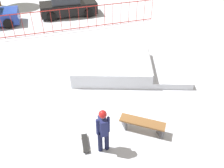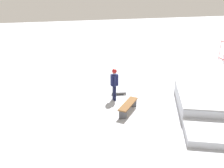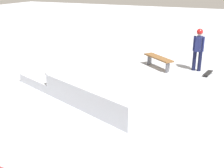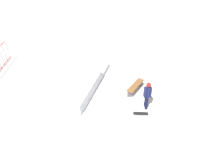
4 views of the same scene
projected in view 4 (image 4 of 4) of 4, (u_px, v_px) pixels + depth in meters
ground_plane at (91, 103)px, 10.81m from camera, size 60.00×60.00×0.00m
skate_ramp at (76, 83)px, 11.84m from camera, size 5.97×4.35×0.74m
skater at (147, 94)px, 9.91m from camera, size 0.44×0.39×1.73m
skateboard at (141, 113)px, 10.02m from camera, size 0.34×0.82×0.09m
park_bench at (135, 86)px, 11.51m from camera, size 1.51×1.30×0.48m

